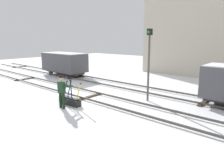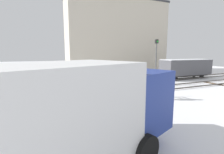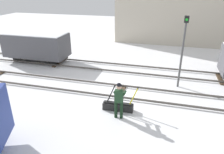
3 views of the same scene
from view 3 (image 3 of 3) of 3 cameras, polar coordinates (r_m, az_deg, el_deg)
The scene contains 7 objects.
ground_plane at distance 12.46m, azimuth 2.48°, elevation -4.26°, with size 60.00×60.00×0.00m, color white.
track_main_line at distance 12.40m, azimuth 2.48°, elevation -3.81°, with size 44.00×1.94×0.18m.
track_siding_near at distance 15.63m, azimuth 5.41°, elevation 2.12°, with size 44.00×1.94×0.18m.
switch_lever_frame at distance 10.75m, azimuth 1.66°, elevation -7.62°, with size 1.76×0.42×1.45m.
rail_worker at distance 9.82m, azimuth 1.86°, elevation -5.69°, with size 0.55×0.70×1.81m.
signal_post at distance 12.92m, azimuth 18.38°, elevation 7.83°, with size 0.24×0.32×4.23m.
freight_car_near_switch at distance 18.08m, azimuth -19.45°, elevation 7.95°, with size 4.91×2.15×2.31m.
Camera 3 is at (2.34, -10.75, 5.84)m, focal length 34.36 mm.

